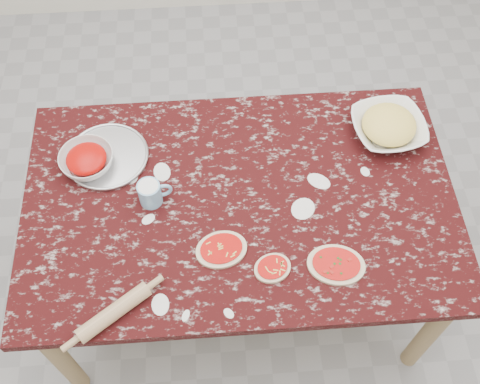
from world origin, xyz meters
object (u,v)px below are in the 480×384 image
at_px(sauce_bowl, 87,161).
at_px(rolling_pin, 114,312).
at_px(pizza_tray, 107,157).
at_px(flour_mug, 151,193).
at_px(worktable, 240,211).
at_px(cheese_bowl, 388,128).

bearing_deg(sauce_bowl, rolling_pin, -78.13).
bearing_deg(sauce_bowl, pizza_tray, 24.11).
distance_m(sauce_bowl, rolling_pin, 0.62).
bearing_deg(flour_mug, worktable, -3.38).
distance_m(worktable, flour_mug, 0.35).
xyz_separation_m(sauce_bowl, flour_mug, (0.25, -0.17, 0.02)).
height_order(sauce_bowl, rolling_pin, sauce_bowl).
relative_size(pizza_tray, rolling_pin, 1.18).
relative_size(sauce_bowl, flour_mug, 1.64).
distance_m(pizza_tray, sauce_bowl, 0.08).
bearing_deg(rolling_pin, pizza_tray, 95.15).
bearing_deg(sauce_bowl, cheese_bowl, 3.52).
bearing_deg(pizza_tray, flour_mug, -49.68).
relative_size(pizza_tray, cheese_bowl, 1.10).
height_order(cheese_bowl, flour_mug, flour_mug).
xyz_separation_m(worktable, cheese_bowl, (0.60, 0.27, 0.12)).
distance_m(flour_mug, rolling_pin, 0.45).
bearing_deg(rolling_pin, sauce_bowl, 101.87).
distance_m(worktable, sauce_bowl, 0.61).
distance_m(sauce_bowl, flour_mug, 0.30).
height_order(pizza_tray, cheese_bowl, cheese_bowl).
bearing_deg(flour_mug, pizza_tray, 130.32).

